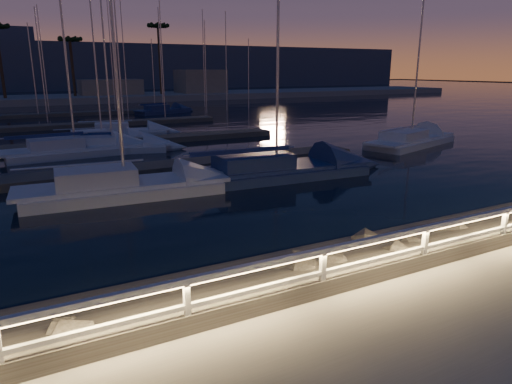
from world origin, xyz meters
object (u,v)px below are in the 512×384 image
guard_rail (392,245)px  sailboat_j (121,131)px  sailboat_c (71,149)px  sailboat_g (109,146)px  sailboat_f (99,139)px  sailboat_b (119,186)px  sailboat_d (271,169)px  sailboat_h (410,140)px  sailboat_k (162,110)px

guard_rail → sailboat_j: bearing=89.5°
sailboat_c → sailboat_j: 8.60m
sailboat_g → sailboat_j: bearing=87.6°
sailboat_f → sailboat_b: bearing=-93.4°
sailboat_c → sailboat_b: bearing=-90.8°
guard_rail → sailboat_g: size_ratio=3.54×
sailboat_g → sailboat_b: bearing=-83.0°
sailboat_f → sailboat_j: 3.96m
sailboat_d → sailboat_j: bearing=104.1°
sailboat_h → sailboat_k: size_ratio=1.23×
sailboat_j → sailboat_d: bearing=-69.2°
guard_rail → sailboat_d: 12.61m
sailboat_d → sailboat_f: size_ratio=1.49×
sailboat_b → sailboat_c: sailboat_b is taller
sailboat_f → sailboat_j: sailboat_j is taller
sailboat_d → sailboat_j: sailboat_d is taller
sailboat_c → sailboat_d: sailboat_d is taller
sailboat_d → sailboat_g: size_ratio=1.33×
sailboat_b → sailboat_k: bearing=74.7°
sailboat_g → sailboat_j: 7.23m
sailboat_d → sailboat_g: 12.66m
sailboat_d → sailboat_j: (-3.45, 18.18, -0.05)m
guard_rail → sailboat_b: 12.61m
guard_rail → sailboat_b: size_ratio=2.98×
sailboat_b → sailboat_k: 37.80m
sailboat_g → sailboat_h: bearing=-5.4°
sailboat_c → sailboat_j: sailboat_c is taller
sailboat_f → sailboat_g: bearing=-86.6°
sailboat_b → sailboat_j: bearing=81.7°
guard_rail → sailboat_k: size_ratio=3.62×
sailboat_b → sailboat_k: size_ratio=1.21×
guard_rail → sailboat_f: sailboat_f is taller
sailboat_k → sailboat_d: bearing=-117.3°
sailboat_g → sailboat_h: sailboat_h is taller
sailboat_h → sailboat_j: 22.10m
sailboat_c → sailboat_k: bearing=58.0°
sailboat_c → sailboat_f: sailboat_c is taller
sailboat_h → sailboat_f: bearing=133.1°
sailboat_b → sailboat_f: 15.03m
sailboat_f → sailboat_j: (2.25, 3.25, 0.02)m
sailboat_c → sailboat_g: sailboat_c is taller
sailboat_d → sailboat_k: sailboat_d is taller
sailboat_h → sailboat_k: 32.80m
sailboat_b → sailboat_h: size_ratio=0.99×
sailboat_h → guard_rail: bearing=-154.1°
sailboat_c → sailboat_f: bearing=55.6°
sailboat_h → sailboat_b: bearing=173.7°
sailboat_b → sailboat_f: size_ratio=1.32×
sailboat_j → sailboat_f: bearing=-114.6°
sailboat_k → sailboat_b: bearing=-128.5°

